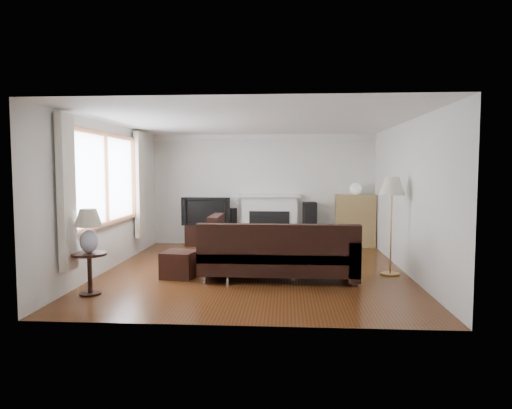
# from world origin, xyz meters

# --- Properties ---
(room) EXTENTS (5.10, 5.60, 2.54)m
(room) POSITION_xyz_m (0.00, 0.00, 1.25)
(room) COLOR #572C13
(room) RESTS_ON ground
(window) EXTENTS (0.12, 2.74, 1.54)m
(window) POSITION_xyz_m (-2.45, -0.20, 1.55)
(window) COLOR brown
(window) RESTS_ON room
(curtain_near) EXTENTS (0.10, 0.35, 2.10)m
(curtain_near) POSITION_xyz_m (-2.40, -1.72, 1.40)
(curtain_near) COLOR silver
(curtain_near) RESTS_ON room
(curtain_far) EXTENTS (0.10, 0.35, 2.10)m
(curtain_far) POSITION_xyz_m (-2.40, 1.32, 1.40)
(curtain_far) COLOR silver
(curtain_far) RESTS_ON room
(fireplace) EXTENTS (1.40, 0.26, 1.15)m
(fireplace) POSITION_xyz_m (0.15, 2.64, 0.57)
(fireplace) COLOR white
(fireplace) RESTS_ON room
(tv_stand) EXTENTS (0.93, 0.42, 0.46)m
(tv_stand) POSITION_xyz_m (-1.26, 2.50, 0.23)
(tv_stand) COLOR black
(tv_stand) RESTS_ON ground
(television) EXTENTS (1.09, 0.14, 0.63)m
(television) POSITION_xyz_m (-1.26, 2.50, 0.78)
(television) COLOR black
(television) RESTS_ON tv_stand
(speaker_left) EXTENTS (0.31, 0.34, 0.84)m
(speaker_left) POSITION_xyz_m (-0.74, 2.55, 0.42)
(speaker_left) COLOR black
(speaker_left) RESTS_ON ground
(speaker_right) EXTENTS (0.31, 0.36, 0.99)m
(speaker_right) POSITION_xyz_m (1.05, 2.54, 0.49)
(speaker_right) COLOR black
(speaker_right) RESTS_ON ground
(bookshelf) EXTENTS (0.84, 0.40, 1.16)m
(bookshelf) POSITION_xyz_m (2.05, 2.52, 0.58)
(bookshelf) COLOR #9A7C47
(bookshelf) RESTS_ON ground
(globe_lamp) EXTENTS (0.25, 0.25, 0.25)m
(globe_lamp) POSITION_xyz_m (2.05, 2.52, 1.28)
(globe_lamp) COLOR white
(globe_lamp) RESTS_ON bookshelf
(sectional_sofa) EXTENTS (2.62, 1.91, 0.85)m
(sectional_sofa) POSITION_xyz_m (0.41, -0.57, 0.42)
(sectional_sofa) COLOR black
(sectional_sofa) RESTS_ON ground
(coffee_table) EXTENTS (1.20, 0.69, 0.46)m
(coffee_table) POSITION_xyz_m (0.36, 0.84, 0.23)
(coffee_table) COLOR #9A7B49
(coffee_table) RESTS_ON ground
(footstool) EXTENTS (0.56, 0.56, 0.42)m
(footstool) POSITION_xyz_m (-1.16, -0.58, 0.21)
(footstool) COLOR black
(footstool) RESTS_ON ground
(floor_lamp) EXTENTS (0.48, 0.48, 1.60)m
(floor_lamp) POSITION_xyz_m (2.22, -0.17, 0.80)
(floor_lamp) COLOR #A8833A
(floor_lamp) RESTS_ON ground
(side_table) EXTENTS (0.46, 0.46, 0.58)m
(side_table) POSITION_xyz_m (-2.15, -1.64, 0.29)
(side_table) COLOR black
(side_table) RESTS_ON ground
(table_lamp) EXTENTS (0.37, 0.37, 0.59)m
(table_lamp) POSITION_xyz_m (-2.15, -1.64, 0.87)
(table_lamp) COLOR silver
(table_lamp) RESTS_ON side_table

